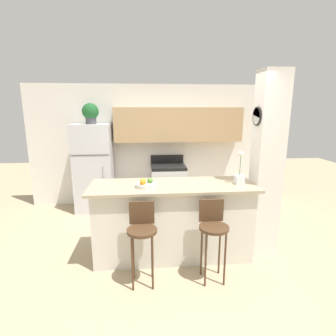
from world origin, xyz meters
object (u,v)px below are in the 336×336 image
object	(u,v)px
potted_plant_on_fridge	(90,113)
refrigerator	(94,168)
stove_range	(168,186)
trash_bin	(124,203)
fruit_bowl	(146,184)
bar_stool_right	(213,229)
bar_stool_left	(142,231)
orchid_vase	(240,175)

from	to	relation	value
potted_plant_on_fridge	refrigerator	bearing A→B (deg)	-58.99
stove_range	trash_bin	xyz separation A→B (m)	(-0.92, -0.20, -0.27)
potted_plant_on_fridge	trash_bin	distance (m)	1.89
stove_range	fruit_bowl	bearing A→B (deg)	-103.44
potted_plant_on_fridge	fruit_bowl	distance (m)	2.40
refrigerator	potted_plant_on_fridge	distance (m)	1.10
bar_stool_right	fruit_bowl	bearing A→B (deg)	148.53
trash_bin	bar_stool_right	bearing A→B (deg)	-61.21
refrigerator	bar_stool_left	size ratio (longest dim) A/B	1.79
refrigerator	potted_plant_on_fridge	size ratio (longest dim) A/B	4.42
stove_range	bar_stool_right	bearing A→B (deg)	-82.60
orchid_vase	trash_bin	world-z (taller)	orchid_vase
refrigerator	orchid_vase	size ratio (longest dim) A/B	3.91
stove_range	fruit_bowl	size ratio (longest dim) A/B	3.95
fruit_bowl	orchid_vase	bearing A→B (deg)	1.45
bar_stool_right	refrigerator	bearing A→B (deg)	126.65
bar_stool_left	potted_plant_on_fridge	world-z (taller)	potted_plant_on_fridge
potted_plant_on_fridge	trash_bin	bearing A→B (deg)	-18.99
bar_stool_left	bar_stool_right	world-z (taller)	same
fruit_bowl	bar_stool_left	bearing A→B (deg)	-96.11
bar_stool_right	potted_plant_on_fridge	world-z (taller)	potted_plant_on_fridge
bar_stool_right	trash_bin	distance (m)	2.62
refrigerator	bar_stool_right	world-z (taller)	refrigerator
potted_plant_on_fridge	bar_stool_left	bearing A→B (deg)	-68.14
stove_range	bar_stool_left	world-z (taller)	stove_range
refrigerator	trash_bin	xyz separation A→B (m)	(0.59, -0.20, -0.69)
refrigerator	trash_bin	size ratio (longest dim) A/B	4.64
orchid_vase	fruit_bowl	size ratio (longest dim) A/B	1.66
stove_range	orchid_vase	world-z (taller)	orchid_vase
bar_stool_left	orchid_vase	world-z (taller)	orchid_vase
bar_stool_right	potted_plant_on_fridge	distance (m)	3.34
trash_bin	refrigerator	bearing A→B (deg)	161.02
potted_plant_on_fridge	bar_stool_right	bearing A→B (deg)	-53.35
orchid_vase	trash_bin	xyz separation A→B (m)	(-1.72, 1.74, -0.98)
stove_range	fruit_bowl	world-z (taller)	fruit_bowl
potted_plant_on_fridge	trash_bin	world-z (taller)	potted_plant_on_fridge
bar_stool_right	stove_range	bearing A→B (deg)	97.40
trash_bin	potted_plant_on_fridge	bearing A→B (deg)	161.01
stove_range	bar_stool_right	world-z (taller)	stove_range
bar_stool_left	fruit_bowl	xyz separation A→B (m)	(0.05, 0.48, 0.43)
stove_range	trash_bin	world-z (taller)	stove_range
bar_stool_right	potted_plant_on_fridge	size ratio (longest dim) A/B	2.47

